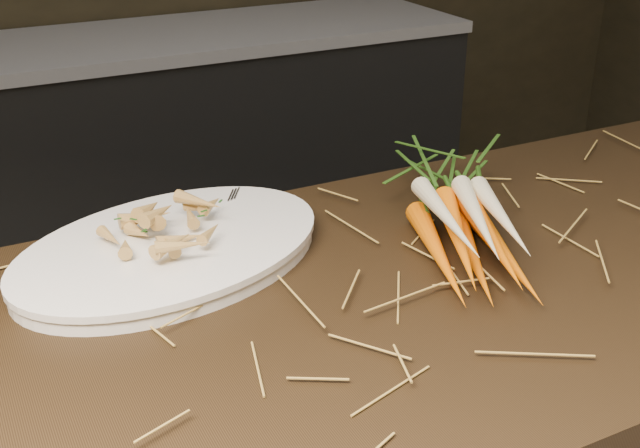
{
  "coord_description": "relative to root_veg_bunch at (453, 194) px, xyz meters",
  "views": [
    {
      "loc": [
        -0.6,
        -0.47,
        1.43
      ],
      "look_at": [
        -0.16,
        0.4,
        0.96
      ],
      "focal_mm": 45.0,
      "sensor_mm": 36.0,
      "label": 1
    }
  ],
  "objects": [
    {
      "name": "back_counter",
      "position": [
        0.22,
        1.75,
        -0.53
      ],
      "size": [
        1.82,
        0.62,
        0.84
      ],
      "color": "black",
      "rests_on": "ground"
    },
    {
      "name": "serving_fork",
      "position": [
        -0.26,
        0.1,
        -0.02
      ],
      "size": [
        0.1,
        0.16,
        0.0
      ],
      "primitive_type": "cube",
      "rotation": [
        0.0,
        0.0,
        -0.55
      ],
      "color": "silver",
      "rests_on": "serving_platter"
    },
    {
      "name": "serving_platter",
      "position": [
        -0.42,
        0.07,
        -0.03
      ],
      "size": [
        0.52,
        0.42,
        0.02
      ],
      "primitive_type": null,
      "rotation": [
        0.0,
        0.0,
        0.29
      ],
      "color": "white",
      "rests_on": "main_counter"
    },
    {
      "name": "roasted_veg_heap",
      "position": [
        -0.42,
        0.07,
        0.0
      ],
      "size": [
        0.26,
        0.22,
        0.05
      ],
      "primitive_type": null,
      "rotation": [
        0.0,
        0.0,
        0.29
      ],
      "color": "olive",
      "rests_on": "serving_platter"
    },
    {
      "name": "straw_bedding",
      "position": [
        -0.08,
        -0.13,
        -0.04
      ],
      "size": [
        1.4,
        0.6,
        0.02
      ],
      "primitive_type": null,
      "color": "olive",
      "rests_on": "main_counter"
    },
    {
      "name": "root_veg_bunch",
      "position": [
        0.0,
        0.0,
        0.0
      ],
      "size": [
        0.33,
        0.52,
        0.09
      ],
      "rotation": [
        0.0,
        0.0,
        -0.43
      ],
      "color": "orange",
      "rests_on": "main_counter"
    }
  ]
}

